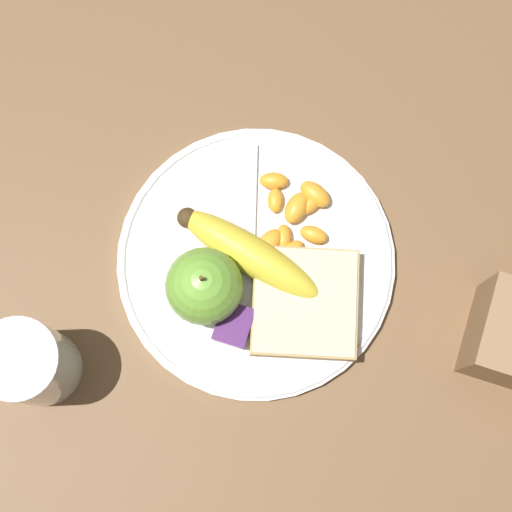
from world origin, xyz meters
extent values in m
plane|color=brown|center=(0.00, 0.00, 0.00)|extent=(3.00, 3.00, 0.00)
cylinder|color=white|center=(0.00, 0.00, 0.01)|extent=(0.28, 0.28, 0.01)
torus|color=white|center=(0.00, 0.00, 0.01)|extent=(0.27, 0.27, 0.01)
cylinder|color=silver|center=(-0.16, 0.16, 0.05)|extent=(0.07, 0.07, 0.11)
cylinder|color=orange|center=(-0.16, 0.16, 0.04)|extent=(0.07, 0.07, 0.08)
sphere|color=#72B23D|center=(-0.05, 0.04, 0.05)|extent=(0.07, 0.07, 0.07)
cylinder|color=brown|center=(-0.05, 0.04, 0.09)|extent=(0.00, 0.00, 0.01)
ellipsoid|color=yellow|center=(0.00, 0.01, 0.03)|extent=(0.07, 0.16, 0.04)
sphere|color=#473319|center=(0.02, 0.08, 0.03)|extent=(0.02, 0.02, 0.02)
cube|color=tan|center=(-0.03, -0.06, 0.02)|extent=(0.13, 0.12, 0.02)
cube|color=beige|center=(-0.03, -0.06, 0.02)|extent=(0.12, 0.12, 0.02)
cube|color=silver|center=(0.05, 0.02, 0.01)|extent=(0.12, 0.05, 0.00)
cube|color=silver|center=(-0.03, 0.00, 0.01)|extent=(0.06, 0.04, 0.00)
cube|color=silver|center=(-0.07, 0.00, 0.02)|extent=(0.04, 0.03, 0.02)
cube|color=#4C1E60|center=(-0.07, 0.00, 0.03)|extent=(0.04, 0.03, 0.00)
ellipsoid|color=#F9A32D|center=(0.08, -0.04, 0.02)|extent=(0.03, 0.04, 0.02)
ellipsoid|color=#F9A32D|center=(0.03, -0.02, 0.02)|extent=(0.03, 0.02, 0.01)
ellipsoid|color=#F9A32D|center=(0.06, 0.00, 0.02)|extent=(0.03, 0.02, 0.01)
ellipsoid|color=#F9A32D|center=(0.08, 0.01, 0.02)|extent=(0.02, 0.03, 0.02)
ellipsoid|color=#F9A32D|center=(0.07, -0.03, 0.02)|extent=(0.03, 0.03, 0.01)
ellipsoid|color=#F9A32D|center=(0.02, -0.03, 0.02)|extent=(0.03, 0.03, 0.01)
ellipsoid|color=#F9A32D|center=(0.04, -0.05, 0.02)|extent=(0.02, 0.03, 0.02)
ellipsoid|color=#F9A32D|center=(0.02, -0.01, 0.02)|extent=(0.04, 0.03, 0.02)
ellipsoid|color=#F9A32D|center=(0.06, -0.02, 0.02)|extent=(0.04, 0.03, 0.02)
camera|label=1|loc=(-0.16, -0.05, 0.84)|focal=60.00mm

